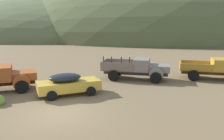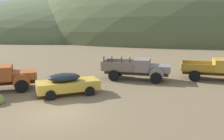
{
  "view_description": "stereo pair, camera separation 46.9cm",
  "coord_description": "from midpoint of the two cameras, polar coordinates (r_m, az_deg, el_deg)",
  "views": [
    {
      "loc": [
        2.24,
        -13.12,
        5.08
      ],
      "look_at": [
        3.31,
        6.33,
        1.22
      ],
      "focal_mm": 38.94,
      "sensor_mm": 36.0,
      "label": 1
    },
    {
      "loc": [
        2.71,
        -13.14,
        5.08
      ],
      "look_at": [
        3.31,
        6.33,
        1.22
      ],
      "focal_mm": 38.94,
      "sensor_mm": 36.0,
      "label": 2
    }
  ],
  "objects": [
    {
      "name": "hill_distant",
      "position": [
        96.02,
        -10.25,
        8.01
      ],
      "size": [
        97.26,
        77.72,
        27.21
      ],
      "primitive_type": "ellipsoid",
      "color": "#56603D",
      "rests_on": "ground"
    },
    {
      "name": "hill_far_left",
      "position": [
        92.28,
        17.15,
        7.58
      ],
      "size": [
        114.98,
        85.49,
        44.21
      ],
      "primitive_type": "ellipsoid",
      "color": "#4C5633",
      "rests_on": "ground"
    },
    {
      "name": "truck_oxide_orange",
      "position": [
        19.9,
        -23.91,
        -1.56
      ],
      "size": [
        6.16,
        3.77,
        1.91
      ],
      "rotation": [
        0.0,
        0.0,
        0.29
      ],
      "color": "#51220D",
      "rests_on": "ground"
    },
    {
      "name": "truck_mustard",
      "position": [
        23.55,
        24.55,
        0.19
      ],
      "size": [
        6.14,
        3.78,
        1.89
      ],
      "rotation": [
        0.0,
        0.0,
        -0.29
      ],
      "color": "#593D12",
      "rests_on": "ground"
    },
    {
      "name": "ground_plane",
      "position": [
        14.3,
        -11.78,
        -9.85
      ],
      "size": [
        300.0,
        300.0,
        0.0
      ],
      "primitive_type": "plane",
      "color": "brown"
    },
    {
      "name": "car_faded_yellow",
      "position": [
        17.44,
        -9.12,
        -3.1
      ],
      "size": [
        4.83,
        3.08,
        1.57
      ],
      "rotation": [
        0.0,
        0.0,
        0.35
      ],
      "color": "gold",
      "rests_on": "ground"
    },
    {
      "name": "truck_primer_gray",
      "position": [
        21.71,
        7.45,
        0.29
      ],
      "size": [
        6.27,
        3.66,
        2.16
      ],
      "rotation": [
        0.0,
        0.0,
        -0.27
      ],
      "color": "#3D322D",
      "rests_on": "ground"
    }
  ]
}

